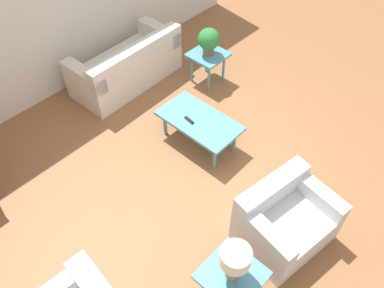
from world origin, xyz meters
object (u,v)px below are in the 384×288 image
sofa (128,67)px  armchair (284,220)px  potted_plant (209,40)px  side_table_lamp (232,278)px  coffee_table (199,122)px  side_table_plant (208,58)px  table_lamp (235,260)px

sofa → armchair: size_ratio=1.68×
potted_plant → side_table_lamp: bearing=134.5°
coffee_table → side_table_lamp: (-1.66, 1.39, 0.06)m
side_table_plant → armchair: bearing=147.4°
side_table_plant → coffee_table: bearing=126.1°
armchair → coffee_table: bearing=84.3°
coffee_table → side_table_lamp: side_table_lamp is taller
sofa → armchair: 3.45m
coffee_table → potted_plant: 1.45m
armchair → side_table_plant: size_ratio=1.98×
coffee_table → table_lamp: 2.21m
table_lamp → coffee_table: bearing=-40.1°
side_table_plant → table_lamp: bearing=134.5°
coffee_table → side_table_plant: side_table_plant is taller
side_table_plant → table_lamp: size_ratio=1.25×
table_lamp → side_table_lamp: bearing=-63.4°
potted_plant → table_lamp: (-2.48, 2.52, 0.04)m
sofa → potted_plant: potted_plant is taller
sofa → coffee_table: size_ratio=1.61×
armchair → coffee_table: armchair is taller
armchair → side_table_plant: (2.47, -1.58, 0.14)m
side_table_lamp → table_lamp: size_ratio=1.25×
potted_plant → table_lamp: table_lamp is taller
sofa → table_lamp: (-3.39, 1.63, 0.50)m
coffee_table → potted_plant: potted_plant is taller
armchair → coffee_table: 1.72m
side_table_plant → side_table_lamp: same height
armchair → table_lamp: (-0.01, 0.94, 0.50)m
sofa → potted_plant: size_ratio=4.21×
coffee_table → table_lamp: (-1.66, 1.39, 0.42)m
potted_plant → coffee_table: bearing=126.1°
armchair → table_lamp: size_ratio=2.48×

